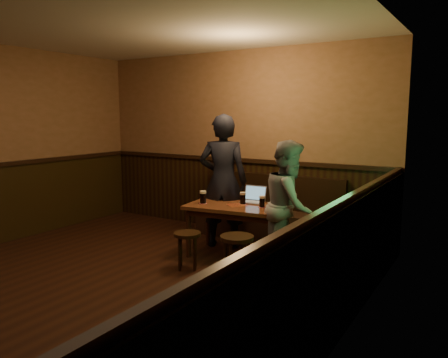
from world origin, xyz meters
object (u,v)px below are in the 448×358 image
pint_left (203,197)px  person_grey (289,206)px  pub_table (237,212)px  stool_left (187,240)px  pint_mid (243,198)px  stool_right (237,245)px  person_suit (223,181)px  bench (268,219)px  pint_right (262,202)px  laptop (254,198)px

pint_left → person_grey: 1.19m
pub_table → person_grey: bearing=-14.0°
stool_left → pint_mid: size_ratio=2.79×
pint_mid → pub_table: bearing=-111.8°
stool_right → person_suit: person_suit is taller
bench → stool_left: bearing=-99.5°
pint_mid → person_suit: size_ratio=0.09×
stool_left → pint_right: bearing=51.7°
pub_table → stool_right: size_ratio=2.68×
bench → stool_right: bench is taller
pub_table → pint_left: size_ratio=7.96×
laptop → person_grey: size_ratio=0.21×
stool_left → pint_mid: pint_mid is taller
pub_table → pint_right: pint_right is taller
stool_right → stool_left: bearing=179.8°
stool_left → stool_right: 0.69m
pint_mid → laptop: size_ratio=0.49×
bench → pint_right: size_ratio=14.99×
laptop → person_grey: person_grey is taller
pint_right → person_suit: size_ratio=0.08×
bench → person_grey: bearing=-52.2°
pub_table → person_suit: 0.58m
pub_table → pint_mid: (0.03, 0.09, 0.17)m
bench → person_grey: 1.32m
bench → laptop: 0.76m
bench → person_suit: person_suit is taller
stool_right → pint_right: bearing=96.1°
person_suit → pint_left: bearing=63.7°
person_grey → pub_table: bearing=66.7°
pint_right → person_grey: size_ratio=0.10×
stool_right → pint_right: 0.84m
bench → pint_right: (0.33, -0.85, 0.44)m
pint_mid → pint_right: 0.30m
bench → pint_left: bench is taller
bench → laptop: (0.09, -0.62, 0.42)m
person_suit → person_grey: bearing=141.3°
bench → pub_table: (-0.00, -0.90, 0.28)m
pint_mid → person_grey: (0.72, -0.17, 0.01)m
bench → pub_table: size_ratio=1.62×
stool_right → bench: bearing=104.4°
pub_table → stool_left: size_ratio=3.06×
bench → pint_mid: bench is taller
pint_left → person_suit: person_suit is taller
pint_mid → pint_right: pint_mid is taller
bench → person_suit: size_ratio=1.19×
laptop → person_suit: size_ratio=0.17×
pub_table → laptop: 0.32m
pub_table → stool_right: 0.85m
stool_left → laptop: 1.12m
laptop → person_suit: bearing=174.6°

